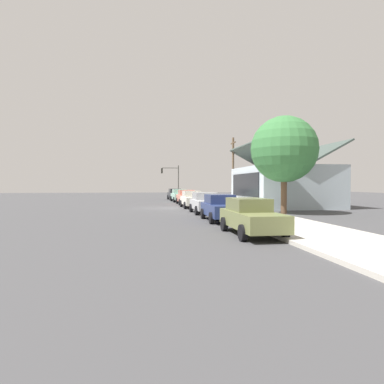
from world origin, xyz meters
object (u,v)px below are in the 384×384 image
Objects in this scene: car_charcoal at (175,194)px; car_navy at (221,207)px; traffic_light_main at (172,176)px; utility_pole_wooden at (233,169)px; car_coral at (187,197)px; car_silver at (205,203)px; shade_tree at (284,150)px; car_olive at (251,216)px; car_ivory at (192,199)px; car_seafoam at (180,195)px; fire_hydrant_red at (248,214)px.

car_charcoal and car_navy have the same top height.
utility_pole_wooden reaches higher than traffic_light_main.
car_silver is at bearing -0.13° from car_coral.
shade_tree is 0.97× the size of utility_pole_wooden.
car_charcoal is 1.00× the size of car_navy.
traffic_light_main is (-37.98, -0.28, 2.68)m from car_olive.
car_coral is 15.79m from traffic_light_main.
car_charcoal is 27.88m from car_navy.
traffic_light_main is at bearing 179.24° from car_ivory.
utility_pole_wooden is at bearing -178.35° from shade_tree.
utility_pole_wooden is at bearing 90.12° from car_coral.
car_seafoam is at bearing -1.51° from car_charcoal.
car_coral is at bearing 176.75° from car_ivory.
car_coral is (5.69, 0.14, -0.00)m from car_seafoam.
utility_pole_wooden reaches higher than car_olive.
car_coral is at bearing -179.84° from car_navy.
car_ivory is 1.00× the size of car_silver.
car_coral and car_olive have the same top height.
fire_hydrant_red is (17.87, 1.31, -0.32)m from car_coral.
traffic_light_main is at bearing 179.85° from car_olive.
car_ivory is at bearing -2.03° from car_coral.
fire_hydrant_red is (6.35, 1.35, -0.32)m from car_silver.
car_ivory is at bearing -178.94° from car_navy.
traffic_light_main reaches higher than car_seafoam.
car_navy and car_olive have the same top height.
car_ivory is 8.41m from utility_pole_wooden.
car_seafoam is at bearing -136.19° from utility_pole_wooden.
car_seafoam reaches higher than fire_hydrant_red.
car_navy is at bearing 179.52° from car_olive.
car_seafoam and car_coral have the same top height.
car_seafoam is at bearing -178.52° from car_coral.
traffic_light_main is (-28.44, -6.03, -1.32)m from shade_tree.
shade_tree is at bearing 124.54° from car_navy.
car_ivory is (5.53, -0.20, -0.00)m from car_coral.
car_seafoam and car_silver have the same top height.
car_olive reaches higher than fire_hydrant_red.
car_olive is at bearing 0.52° from car_navy.
car_coral is at bearing -89.93° from utility_pole_wooden.
car_navy is at bearing -0.53° from car_ivory.
car_ivory is (11.22, -0.06, -0.00)m from car_seafoam.
car_ivory is at bearing -173.01° from fire_hydrant_red.
utility_pole_wooden reaches higher than car_coral.
car_charcoal and car_olive have the same top height.
car_charcoal is 16.62m from car_ivory.
fire_hydrant_red is at bearing 11.55° from car_silver.
car_seafoam and car_navy have the same top height.
utility_pole_wooden is (15.55, 5.66, 0.44)m from traffic_light_main.
car_charcoal is 29.01m from fire_hydrant_red.
car_coral is 14.64m from shade_tree.
car_olive is 23.28m from utility_pole_wooden.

